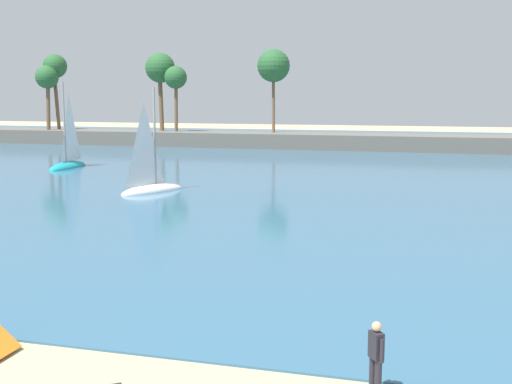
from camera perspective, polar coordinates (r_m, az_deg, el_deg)
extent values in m
cube|color=#33607F|center=(65.60, 8.18, 2.95)|extent=(220.00, 102.06, 0.06)
cube|color=#605B54|center=(76.44, 9.25, 4.37)|extent=(110.96, 6.00, 1.80)
cylinder|color=brown|center=(89.53, -17.83, 7.43)|extent=(0.63, 0.68, 6.85)
sphere|color=#285B2D|center=(89.56, -17.93, 9.61)|extent=(2.99, 2.99, 2.99)
cylinder|color=brown|center=(90.42, -17.17, 7.92)|extent=(0.75, 0.67, 8.29)
sphere|color=#285B2D|center=(90.50, -17.28, 10.54)|extent=(3.12, 3.12, 3.12)
cylinder|color=brown|center=(83.79, -8.38, 8.06)|extent=(0.72, 0.57, 7.91)
sphere|color=#285B2D|center=(83.86, -8.44, 10.76)|extent=(3.74, 3.74, 3.74)
cylinder|color=brown|center=(81.92, -7.05, 7.65)|extent=(0.53, 0.47, 6.68)
sphere|color=#285B2D|center=(81.94, -7.09, 9.99)|extent=(2.81, 2.81, 2.81)
cylinder|color=brown|center=(79.40, 1.55, 8.17)|extent=(0.53, 0.80, 8.02)
sphere|color=#285B2D|center=(79.47, 1.56, 11.06)|extent=(3.94, 3.94, 3.94)
cylinder|color=#23232D|center=(14.30, 10.69, -15.95)|extent=(0.15, 0.15, 0.86)
cylinder|color=#23232D|center=(14.47, 10.22, -15.63)|extent=(0.15, 0.15, 0.86)
cube|color=#23232D|center=(14.10, 10.54, -13.12)|extent=(0.36, 0.39, 0.58)
sphere|color=tan|center=(13.96, 10.58, -11.56)|extent=(0.21, 0.21, 0.21)
cylinder|color=#23232D|center=(13.94, 11.03, -13.58)|extent=(0.09, 0.09, 0.50)
cylinder|color=#23232D|center=(14.30, 10.05, -12.97)|extent=(0.09, 0.09, 0.50)
ellipsoid|color=white|center=(42.97, -9.06, 0.06)|extent=(3.59, 5.16, 1.00)
cylinder|color=gray|center=(42.75, -8.92, 4.92)|extent=(0.15, 0.15, 6.27)
pyramid|color=white|center=(42.25, -9.80, 4.22)|extent=(1.14, 2.08, 5.33)
ellipsoid|color=teal|center=(58.58, -16.24, 2.07)|extent=(1.84, 5.54, 1.10)
cylinder|color=gray|center=(58.05, -16.54, 5.94)|extent=(0.16, 0.16, 6.86)
pyramid|color=white|center=(58.89, -16.06, 5.49)|extent=(0.25, 2.48, 5.83)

